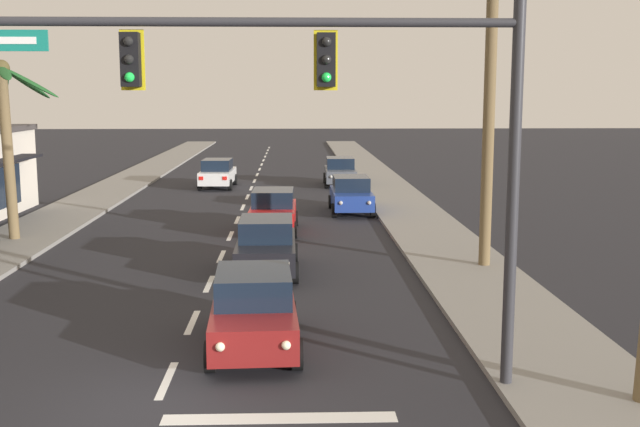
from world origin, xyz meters
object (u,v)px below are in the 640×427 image
sedan_lead_at_stop_bar (254,309)px  sedan_third_in_queue (266,245)px  traffic_signal_mast (340,105)px  sedan_parked_nearest_kerb (351,194)px  palm_right_second (491,55)px  palm_left_second (5,115)px  sedan_oncoming_far (218,173)px  sedan_parked_mid_kerb (340,171)px  sedan_fifth_in_queue (273,211)px

sedan_lead_at_stop_bar → sedan_third_in_queue: same height
traffic_signal_mast → sedan_parked_nearest_kerb: bearing=85.2°
sedan_third_in_queue → palm_right_second: 8.96m
sedan_parked_nearest_kerb → palm_right_second: (3.34, -11.89, 5.77)m
traffic_signal_mast → palm_left_second: bearing=126.8°
sedan_lead_at_stop_bar → sedan_oncoming_far: bearing=96.9°
sedan_oncoming_far → palm_right_second: 24.89m
palm_right_second → sedan_lead_at_stop_bar: bearing=-132.7°
sedan_parked_mid_kerb → palm_right_second: size_ratio=0.45×
sedan_oncoming_far → palm_left_second: size_ratio=0.67×
sedan_third_in_queue → sedan_oncoming_far: size_ratio=0.99×
traffic_signal_mast → sedan_parked_mid_kerb: traffic_signal_mast is taller
sedan_lead_at_stop_bar → palm_right_second: 11.67m
palm_left_second → sedan_parked_nearest_kerb: bearing=27.6°
palm_right_second → sedan_oncoming_far: bearing=115.5°
traffic_signal_mast → palm_left_second: 18.84m
sedan_parked_mid_kerb → palm_left_second: 22.40m
sedan_fifth_in_queue → sedan_oncoming_far: same height
sedan_lead_at_stop_bar → sedan_parked_mid_kerb: size_ratio=1.01×
sedan_lead_at_stop_bar → sedan_parked_mid_kerb: bearing=83.0°
traffic_signal_mast → sedan_lead_at_stop_bar: 5.39m
traffic_signal_mast → sedan_oncoming_far: 32.63m
traffic_signal_mast → sedan_third_in_queue: size_ratio=2.29×
traffic_signal_mast → sedan_oncoming_far: (-5.25, 31.90, -4.42)m
palm_left_second → palm_right_second: size_ratio=0.67×
sedan_third_in_queue → sedan_oncoming_far: (-3.59, 22.10, 0.00)m
traffic_signal_mast → sedan_fifth_in_queue: traffic_signal_mast is taller
sedan_third_in_queue → sedan_parked_mid_kerb: same height
palm_left_second → sedan_oncoming_far: bearing=70.3°
sedan_fifth_in_queue → palm_right_second: palm_right_second is taller
traffic_signal_mast → sedan_parked_nearest_kerb: traffic_signal_mast is taller
palm_left_second → traffic_signal_mast: bearing=-53.2°
traffic_signal_mast → sedan_parked_mid_kerb: 33.08m
sedan_parked_nearest_kerb → sedan_parked_mid_kerb: same height
traffic_signal_mast → sedan_fifth_in_queue: bearing=95.5°
traffic_signal_mast → sedan_lead_at_stop_bar: size_ratio=2.27×
sedan_oncoming_far → palm_left_second: bearing=-109.7°
sedan_oncoming_far → palm_left_second: 18.26m
sedan_fifth_in_queue → traffic_signal_mast: bearing=-84.5°
sedan_parked_nearest_kerb → sedan_fifth_in_queue: bearing=-125.1°
sedan_fifth_in_queue → palm_left_second: size_ratio=0.67×
palm_left_second → palm_right_second: bearing=-17.0°
sedan_oncoming_far → sedan_parked_mid_kerb: bearing=6.5°
sedan_fifth_in_queue → palm_right_second: size_ratio=0.45×
sedan_fifth_in_queue → sedan_oncoming_far: (-3.62, 14.91, 0.00)m
sedan_oncoming_far → palm_left_second: palm_left_second is taller
sedan_third_in_queue → sedan_parked_mid_kerb: (3.65, 22.93, 0.00)m
sedan_lead_at_stop_bar → palm_left_second: bearing=127.5°
palm_left_second → sedan_third_in_queue: bearing=-28.8°
sedan_parked_mid_kerb → palm_right_second: (3.19, -22.67, 5.77)m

